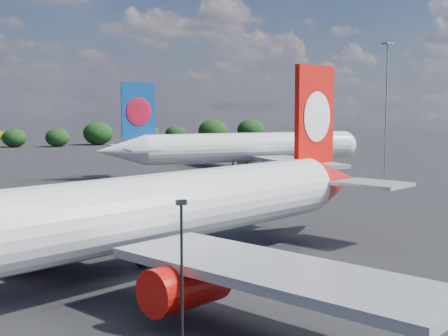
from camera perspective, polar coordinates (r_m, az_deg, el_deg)
name	(u,v)px	position (r m, az deg, el deg)	size (l,w,h in m)	color
qantas_airliner	(166,209)	(50.86, -5.33, -3.79)	(53.25, 51.24, 18.05)	silver
china_southern_airliner	(241,148)	(124.02, 1.61, 1.83)	(55.81, 53.03, 18.23)	silver
apron_lamp_post	(182,270)	(34.09, -3.89, -9.25)	(0.55, 0.30, 8.86)	black
floodlight_mast_near	(387,93)	(121.31, 14.64, 6.61)	(1.60, 1.60, 25.66)	gray
horizon_treeline	(24,136)	(222.55, -17.82, 2.79)	(208.22, 15.85, 8.99)	black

